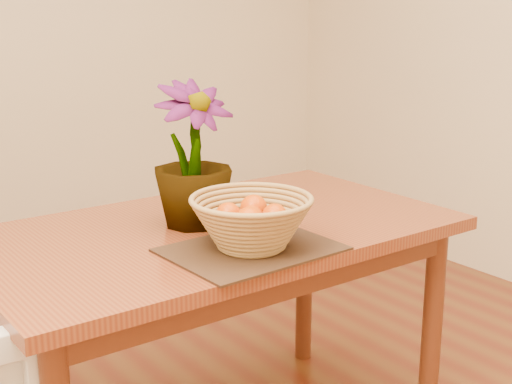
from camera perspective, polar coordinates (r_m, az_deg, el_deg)
table at (r=2.13m, az=-3.28°, el=-4.94°), size 1.40×0.80×0.75m
placemat at (r=1.89m, az=-0.36°, el=-4.60°), size 0.45×0.34×0.01m
wicker_basket at (r=1.86m, az=-0.37°, el=-2.60°), size 0.33×0.33×0.13m
orange_pile at (r=1.86m, az=-0.37°, el=-1.88°), size 0.16×0.17×0.07m
potted_plant at (r=2.06m, az=-5.10°, el=2.99°), size 0.24×0.24×0.42m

